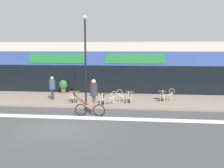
% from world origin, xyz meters
% --- Properties ---
extents(ground_plane, '(120.00, 120.00, 0.00)m').
position_xyz_m(ground_plane, '(0.00, 0.00, 0.00)').
color(ground_plane, '#424244').
extents(sidewalk_slab, '(40.00, 5.50, 0.12)m').
position_xyz_m(sidewalk_slab, '(0.00, 7.25, 0.06)').
color(sidewalk_slab, gray).
rests_on(sidewalk_slab, ground).
extents(storefront_facade, '(40.00, 4.06, 4.52)m').
position_xyz_m(storefront_facade, '(0.00, 11.96, 2.26)').
color(storefront_facade, beige).
rests_on(storefront_facade, ground).
extents(bike_lane_stripe, '(36.00, 0.70, 0.01)m').
position_xyz_m(bike_lane_stripe, '(0.00, 2.18, 0.00)').
color(bike_lane_stripe, silver).
rests_on(bike_lane_stripe, ground).
extents(bistro_table_0, '(0.80, 0.80, 0.76)m').
position_xyz_m(bistro_table_0, '(-0.85, 5.97, 0.67)').
color(bistro_table_0, black).
rests_on(bistro_table_0, sidewalk_slab).
extents(bistro_table_1, '(0.65, 0.65, 0.73)m').
position_xyz_m(bistro_table_1, '(1.36, 5.57, 0.64)').
color(bistro_table_1, black).
rests_on(bistro_table_1, sidewalk_slab).
extents(bistro_table_2, '(0.68, 0.68, 0.75)m').
position_xyz_m(bistro_table_2, '(3.12, 6.37, 0.65)').
color(bistro_table_2, black).
rests_on(bistro_table_2, sidewalk_slab).
extents(bistro_table_3, '(0.66, 0.66, 0.70)m').
position_xyz_m(bistro_table_3, '(5.50, 7.34, 0.62)').
color(bistro_table_3, black).
rests_on(bistro_table_3, sidewalk_slab).
extents(cafe_chair_0_near, '(0.43, 0.59, 0.90)m').
position_xyz_m(cafe_chair_0_near, '(-0.86, 5.35, 0.64)').
color(cafe_chair_0_near, beige).
rests_on(cafe_chair_0_near, sidewalk_slab).
extents(cafe_chair_1_near, '(0.43, 0.59, 0.90)m').
position_xyz_m(cafe_chair_1_near, '(1.37, 4.94, 0.64)').
color(cafe_chair_1_near, beige).
rests_on(cafe_chair_1_near, sidewalk_slab).
extents(cafe_chair_1_side, '(0.60, 0.45, 0.90)m').
position_xyz_m(cafe_chair_1_side, '(1.99, 5.58, 0.64)').
color(cafe_chair_1_side, beige).
rests_on(cafe_chair_1_side, sidewalk_slab).
extents(cafe_chair_2_near, '(0.44, 0.59, 0.90)m').
position_xyz_m(cafe_chair_2_near, '(3.11, 5.75, 0.64)').
color(cafe_chair_2_near, beige).
rests_on(cafe_chair_2_near, sidewalk_slab).
extents(cafe_chair_2_side, '(0.59, 0.43, 0.90)m').
position_xyz_m(cafe_chair_2_side, '(2.49, 6.38, 0.64)').
color(cafe_chair_2_side, beige).
rests_on(cafe_chair_2_side, sidewalk_slab).
extents(cafe_chair_3_near, '(0.41, 0.58, 0.90)m').
position_xyz_m(cafe_chair_3_near, '(5.50, 6.72, 0.64)').
color(cafe_chair_3_near, beige).
rests_on(cafe_chair_3_near, sidewalk_slab).
extents(cafe_chair_3_side, '(0.58, 0.41, 0.90)m').
position_xyz_m(cafe_chair_3_side, '(6.13, 7.35, 0.64)').
color(cafe_chair_3_side, beige).
rests_on(cafe_chair_3_side, sidewalk_slab).
extents(planter_pot, '(0.72, 0.72, 1.15)m').
position_xyz_m(planter_pot, '(-2.76, 9.52, 0.76)').
color(planter_pot, brown).
rests_on(planter_pot, sidewalk_slab).
extents(lamp_post, '(0.26, 0.26, 6.00)m').
position_xyz_m(lamp_post, '(0.20, 5.05, 3.54)').
color(lamp_post, black).
rests_on(lamp_post, sidewalk_slab).
extents(cyclist_0, '(1.81, 0.49, 2.19)m').
position_xyz_m(cyclist_0, '(1.14, 2.63, 1.27)').
color(cyclist_0, black).
rests_on(cyclist_0, ground).
extents(pedestrian_near_end, '(0.48, 0.48, 1.76)m').
position_xyz_m(pedestrian_near_end, '(-2.74, 6.68, 1.16)').
color(pedestrian_near_end, '#382D47').
rests_on(pedestrian_near_end, sidewalk_slab).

